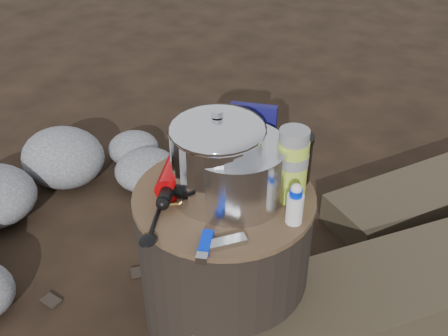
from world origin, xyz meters
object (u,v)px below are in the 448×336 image
at_px(camping_pot, 218,157).
at_px(stump, 224,256).
at_px(fuel_bottle, 177,169).
at_px(thermos, 292,165).
at_px(travel_mug, 295,158).

bearing_deg(camping_pot, stump, 32.74).
bearing_deg(fuel_bottle, thermos, -6.73).
height_order(camping_pot, thermos, camping_pot).
bearing_deg(travel_mug, fuel_bottle, -153.39).
height_order(camping_pot, travel_mug, camping_pot).
relative_size(camping_pot, thermos, 1.19).
height_order(thermos, travel_mug, thermos).
height_order(fuel_bottle, travel_mug, travel_mug).
bearing_deg(stump, camping_pot, -147.26).
bearing_deg(stump, travel_mug, 47.13).
height_order(stump, thermos, thermos).
relative_size(fuel_bottle, thermos, 1.43).
bearing_deg(stump, thermos, 22.07).
relative_size(thermos, travel_mug, 1.49).
bearing_deg(travel_mug, thermos, -76.90).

